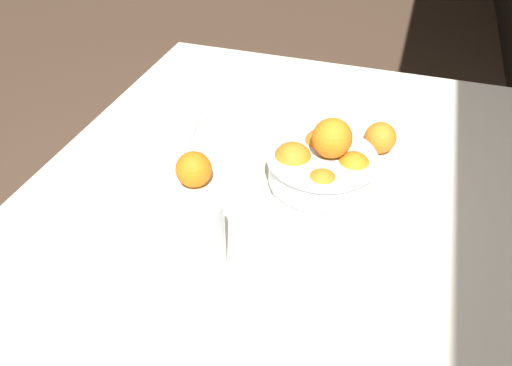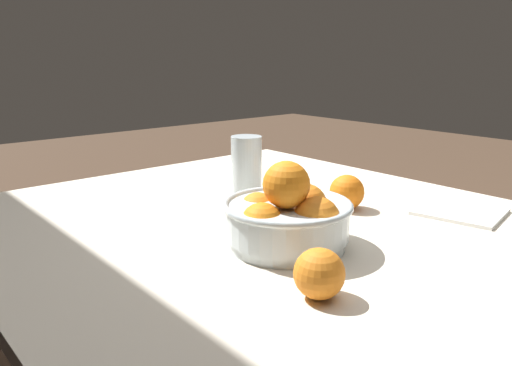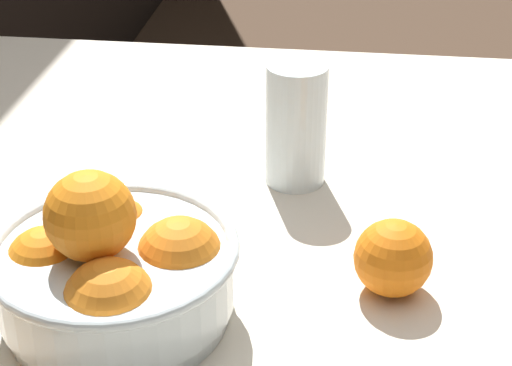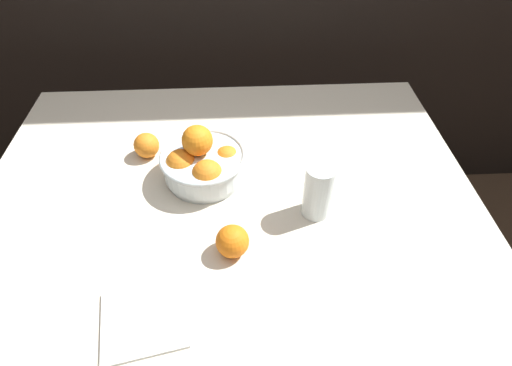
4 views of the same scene
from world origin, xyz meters
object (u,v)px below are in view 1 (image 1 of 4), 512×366
object	(u,v)px
orange_loose_near_bowl	(194,169)
fruit_bowl	(321,165)
juice_glass	(204,239)
orange_loose_front	(380,138)

from	to	relation	value
orange_loose_near_bowl	fruit_bowl	bearing A→B (deg)	106.47
juice_glass	orange_loose_front	size ratio (longest dim) A/B	2.04
juice_glass	orange_loose_front	distance (m)	0.51
fruit_bowl	juice_glass	xyz separation A→B (m)	(0.28, -0.14, 0.01)
juice_glass	orange_loose_front	xyz separation A→B (m)	(-0.45, 0.24, -0.03)
fruit_bowl	orange_loose_near_bowl	distance (m)	0.27
fruit_bowl	orange_loose_near_bowl	size ratio (longest dim) A/B	2.99
orange_loose_near_bowl	orange_loose_front	bearing A→B (deg)	124.24
fruit_bowl	orange_loose_near_bowl	world-z (taller)	fruit_bowl
fruit_bowl	orange_loose_near_bowl	bearing A→B (deg)	-73.53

